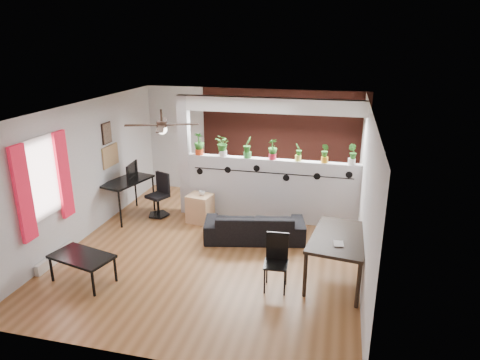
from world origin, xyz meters
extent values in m
cube|color=brown|center=(0.00, 0.00, -0.05)|extent=(6.30, 7.10, 0.10)
cube|color=#B7B7BA|center=(0.00, 3.02, 1.30)|extent=(6.30, 0.04, 2.90)
cube|color=#B7B7BA|center=(0.00, -3.02, 1.30)|extent=(6.30, 0.04, 2.90)
cube|color=#B7B7BA|center=(-2.62, 0.00, 1.30)|extent=(0.04, 7.10, 2.90)
cube|color=#B7B7BA|center=(2.62, 0.00, 1.30)|extent=(0.04, 7.10, 2.90)
cube|color=white|center=(0.00, 0.00, 2.65)|extent=(6.30, 7.10, 0.10)
cube|color=#BCBCC1|center=(0.80, 1.50, 0.68)|extent=(3.60, 0.18, 1.35)
cube|color=white|center=(0.80, 1.50, 2.45)|extent=(3.60, 0.18, 0.30)
cube|color=#BCBCC1|center=(-1.11, 1.50, 1.30)|extent=(0.22, 0.20, 2.60)
cube|color=#AA4231|center=(0.80, 2.97, 1.30)|extent=(3.90, 0.05, 2.60)
cube|color=black|center=(0.80, 1.40, 1.08)|extent=(3.31, 0.01, 0.02)
cylinder|color=black|center=(-0.75, 1.40, 1.00)|extent=(0.14, 0.01, 0.14)
cylinder|color=black|center=(-0.13, 1.40, 1.08)|extent=(0.14, 0.01, 0.14)
cylinder|color=black|center=(0.49, 1.40, 1.16)|extent=(0.14, 0.01, 0.14)
cylinder|color=black|center=(1.11, 1.40, 1.00)|extent=(0.14, 0.01, 0.14)
cylinder|color=black|center=(1.73, 1.40, 1.08)|extent=(0.14, 0.01, 0.14)
cylinder|color=black|center=(2.35, 1.40, 1.16)|extent=(0.14, 0.01, 0.14)
cube|color=white|center=(-2.58, -1.20, 1.55)|extent=(0.02, 0.95, 1.25)
cube|color=white|center=(-2.57, -1.20, 1.55)|extent=(0.04, 1.05, 1.35)
cube|color=red|center=(-2.53, -1.70, 1.45)|extent=(0.06, 0.30, 1.55)
cube|color=red|center=(-2.53, -0.70, 1.45)|extent=(0.06, 0.30, 1.55)
cube|color=silver|center=(-2.54, -1.20, 0.09)|extent=(0.08, 1.00, 0.18)
cube|color=#A37B4E|center=(-2.58, 0.95, 1.35)|extent=(0.03, 0.60, 0.45)
cube|color=#8C7259|center=(-2.58, 0.90, 1.85)|extent=(0.03, 0.30, 0.40)
cube|color=black|center=(-2.58, 0.90, 1.85)|extent=(0.02, 0.34, 0.44)
cylinder|color=black|center=(-0.80, -0.30, 2.50)|extent=(0.04, 0.04, 0.20)
cylinder|color=black|center=(-0.80, -0.30, 2.35)|extent=(0.18, 0.18, 0.10)
sphere|color=white|center=(-0.80, -0.30, 2.26)|extent=(0.17, 0.17, 0.17)
cube|color=black|center=(-0.48, -0.18, 2.34)|extent=(0.55, 0.29, 0.01)
cube|color=black|center=(-0.92, 0.02, 2.34)|extent=(0.29, 0.55, 0.01)
cube|color=black|center=(-1.12, -0.42, 2.34)|extent=(0.55, 0.29, 0.01)
cube|color=black|center=(-0.68, -0.62, 2.34)|extent=(0.29, 0.55, 0.01)
cylinder|color=red|center=(-0.78, 1.50, 1.41)|extent=(0.18, 0.18, 0.12)
imported|color=#194F16|center=(-0.78, 1.50, 1.64)|extent=(0.28, 0.24, 0.38)
cylinder|color=silver|center=(-0.25, 1.50, 1.41)|extent=(0.17, 0.17, 0.12)
imported|color=#194F16|center=(-0.25, 1.50, 1.63)|extent=(0.30, 0.28, 0.35)
cylinder|color=#338E3B|center=(0.27, 1.50, 1.41)|extent=(0.16, 0.16, 0.12)
imported|color=#194F16|center=(0.27, 1.50, 1.62)|extent=(0.24, 0.27, 0.35)
cylinder|color=red|center=(0.80, 1.50, 1.41)|extent=(0.15, 0.15, 0.12)
imported|color=#194F16|center=(0.80, 1.50, 1.61)|extent=(0.28, 0.28, 0.33)
cylinder|color=#D0D049|center=(1.33, 1.50, 1.41)|extent=(0.12, 0.12, 0.12)
imported|color=#194F16|center=(1.33, 1.50, 1.58)|extent=(0.21, 0.23, 0.27)
cylinder|color=orange|center=(1.85, 1.50, 1.41)|extent=(0.14, 0.14, 0.12)
imported|color=#194F16|center=(1.85, 1.50, 1.60)|extent=(0.25, 0.25, 0.29)
cylinder|color=silver|center=(2.38, 1.50, 1.41)|extent=(0.14, 0.14, 0.12)
imported|color=#194F16|center=(2.38, 1.50, 1.60)|extent=(0.26, 0.25, 0.31)
imported|color=black|center=(0.65, 0.50, 0.27)|extent=(1.93, 1.08, 0.53)
cube|color=tan|center=(-0.65, 1.06, 0.30)|extent=(0.54, 0.50, 0.59)
imported|color=gray|center=(-0.60, 1.06, 0.64)|extent=(0.15, 0.15, 0.10)
cube|color=black|center=(-2.25, 0.96, 0.81)|extent=(0.87, 1.26, 0.04)
cylinder|color=black|center=(-2.63, 0.50, 0.39)|extent=(0.04, 0.04, 0.79)
cylinder|color=black|center=(-2.13, 0.38, 0.39)|extent=(0.04, 0.04, 0.79)
cylinder|color=black|center=(-2.37, 1.54, 0.39)|extent=(0.04, 0.04, 0.79)
cylinder|color=black|center=(-1.87, 1.41, 0.39)|extent=(0.04, 0.04, 0.79)
imported|color=black|center=(-2.25, 1.11, 0.92)|extent=(0.33, 0.09, 0.19)
cylinder|color=black|center=(-1.62, 1.09, 0.04)|extent=(0.49, 0.49, 0.04)
cylinder|color=black|center=(-1.62, 1.09, 0.25)|extent=(0.06, 0.06, 0.41)
cube|color=black|center=(-1.62, 1.09, 0.47)|extent=(0.52, 0.52, 0.07)
cube|color=black|center=(-1.55, 1.26, 0.74)|extent=(0.37, 0.20, 0.45)
cube|color=black|center=(2.25, -0.61, 0.75)|extent=(1.04, 1.52, 0.05)
cylinder|color=black|center=(1.77, -1.21, 0.36)|extent=(0.06, 0.06, 0.72)
cylinder|color=black|center=(2.54, -1.32, 0.36)|extent=(0.06, 0.06, 0.72)
cylinder|color=black|center=(1.96, 0.11, 0.36)|extent=(0.06, 0.06, 0.72)
cylinder|color=black|center=(2.73, 0.00, 0.36)|extent=(0.06, 0.06, 0.72)
imported|color=gray|center=(2.15, -0.91, 0.78)|extent=(0.17, 0.21, 0.02)
cube|color=black|center=(1.32, -1.12, 0.43)|extent=(0.38, 0.38, 0.03)
cube|color=black|center=(1.31, -0.96, 0.67)|extent=(0.34, 0.05, 0.46)
cube|color=black|center=(1.17, -1.29, 0.21)|extent=(0.03, 0.03, 0.43)
cube|color=black|center=(1.48, -1.27, 0.21)|extent=(0.03, 0.03, 0.43)
cube|color=black|center=(1.16, -0.98, 0.44)|extent=(0.03, 0.03, 0.88)
cube|color=black|center=(1.46, -0.96, 0.44)|extent=(0.03, 0.03, 0.88)
cube|color=black|center=(-1.71, -1.62, 0.44)|extent=(1.09, 0.77, 0.04)
cylinder|color=black|center=(-2.21, -1.74, 0.21)|extent=(0.04, 0.04, 0.42)
cylinder|color=black|center=(-1.32, -1.96, 0.21)|extent=(0.04, 0.04, 0.42)
cylinder|color=black|center=(-2.09, -1.29, 0.21)|extent=(0.04, 0.04, 0.42)
cylinder|color=black|center=(-1.21, -1.51, 0.21)|extent=(0.04, 0.04, 0.42)
camera|label=1|loc=(2.15, -6.88, 3.74)|focal=32.00mm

